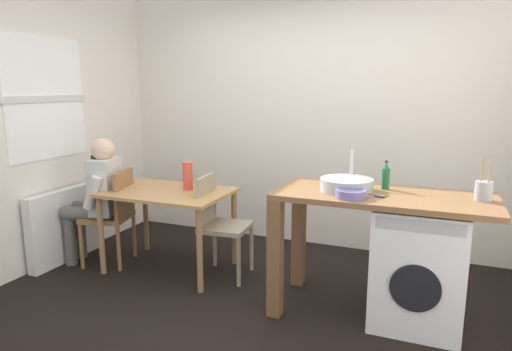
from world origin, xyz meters
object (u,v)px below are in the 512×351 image
at_px(dining_table, 168,201).
at_px(washing_machine, 418,265).
at_px(mixing_bowl, 351,193).
at_px(utensil_crock, 484,190).
at_px(seated_person, 97,194).
at_px(chair_person_seat, 114,211).
at_px(vase, 188,176).
at_px(bottle_tall_green, 386,176).
at_px(chair_opposite, 218,220).

distance_m(dining_table, washing_machine, 2.17).
bearing_deg(dining_table, mixing_bowl, -12.02).
bearing_deg(utensil_crock, seated_person, -179.82).
relative_size(chair_person_seat, seated_person, 0.75).
height_order(dining_table, utensil_crock, utensil_crock).
distance_m(dining_table, vase, 0.29).
relative_size(dining_table, bottle_tall_green, 5.17).
relative_size(bottle_tall_green, utensil_crock, 0.71).
height_order(chair_person_seat, mixing_bowl, mixing_bowl).
distance_m(bottle_tall_green, mixing_bowl, 0.41).
relative_size(dining_table, utensil_crock, 3.67).
distance_m(chair_person_seat, chair_opposite, 1.03).
distance_m(chair_opposite, bottle_tall_green, 1.50).
bearing_deg(vase, mixing_bowl, -16.59).
bearing_deg(bottle_tall_green, chair_person_seat, -178.20).
distance_m(chair_opposite, vase, 0.49).
relative_size(bottle_tall_green, mixing_bowl, 1.02).
xyz_separation_m(washing_machine, mixing_bowl, (-0.46, -0.20, 0.52)).
bearing_deg(mixing_bowl, chair_opposite, 161.70).
height_order(washing_machine, vase, vase).
xyz_separation_m(dining_table, bottle_tall_green, (1.89, -0.00, 0.37)).
bearing_deg(chair_person_seat, bottle_tall_green, -102.96).
height_order(seated_person, mixing_bowl, seated_person).
bearing_deg(bottle_tall_green, seated_person, -177.41).
distance_m(dining_table, bottle_tall_green, 1.92).
bearing_deg(bottle_tall_green, mixing_bowl, -117.39).
bearing_deg(dining_table, chair_opposite, 5.15).
bearing_deg(mixing_bowl, washing_machine, 23.46).
bearing_deg(vase, utensil_crock, -5.11).
bearing_deg(dining_table, seated_person, -170.16).
xyz_separation_m(dining_table, mixing_bowl, (1.70, -0.36, 0.31)).
height_order(bottle_tall_green, vase, bottle_tall_green).
bearing_deg(utensil_crock, chair_person_seat, 179.42).
height_order(dining_table, bottle_tall_green, bottle_tall_green).
bearing_deg(washing_machine, seated_person, 179.15).
bearing_deg(mixing_bowl, vase, 163.41).
height_order(utensil_crock, vase, utensil_crock).
height_order(dining_table, chair_opposite, chair_opposite).
bearing_deg(washing_machine, utensil_crock, 8.10).
relative_size(dining_table, washing_machine, 1.28).
distance_m(bottle_tall_green, vase, 1.75).
height_order(mixing_bowl, utensil_crock, utensil_crock).
height_order(chair_opposite, washing_machine, chair_opposite).
relative_size(chair_person_seat, vase, 3.54).
height_order(chair_person_seat, seated_person, seated_person).
xyz_separation_m(chair_person_seat, chair_opposite, (1.02, 0.12, 0.00)).
height_order(seated_person, utensil_crock, utensil_crock).
bearing_deg(chair_person_seat, utensil_crock, -105.33).
bearing_deg(washing_machine, chair_opposite, 172.97).
height_order(washing_machine, bottle_tall_green, bottle_tall_green).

